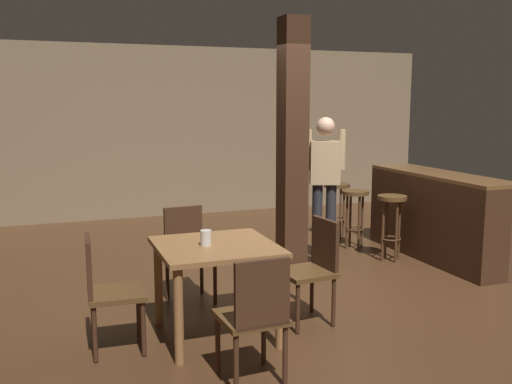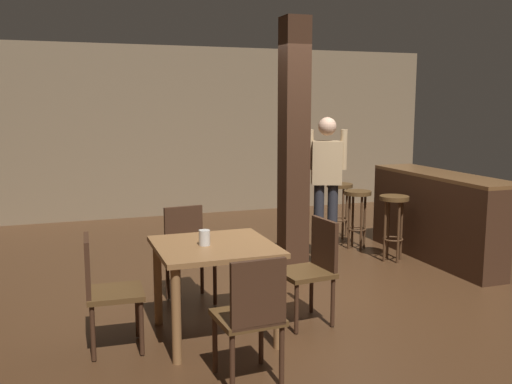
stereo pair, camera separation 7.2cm
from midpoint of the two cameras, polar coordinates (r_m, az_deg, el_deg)
The scene contains 14 objects.
ground_plane at distance 5.86m, azimuth 6.93°, elevation -9.87°, with size 10.80×10.80×0.00m, color #422816.
wall_back at distance 9.79m, azimuth -4.99°, elevation 6.07°, with size 8.00×0.10×2.80m, color #756047.
pillar at distance 6.36m, azimuth 3.34°, elevation 4.56°, with size 0.28×0.28×2.80m, color #382114.
dining_table at distance 4.60m, azimuth -4.48°, elevation -6.83°, with size 0.93×0.93×0.77m.
chair_west at distance 4.50m, azimuth -15.23°, elevation -9.20°, with size 0.44×0.44×0.89m.
chair_south at distance 3.85m, azimuth -0.64°, elevation -12.02°, with size 0.44×0.44×0.89m.
chair_east at distance 4.94m, azimuth 5.33°, elevation -7.29°, with size 0.46×0.46×0.89m.
chair_north at distance 5.47m, azimuth -7.23°, elevation -5.71°, with size 0.46×0.46×0.89m.
napkin_cup at distance 4.53m, azimuth -5.49°, elevation -4.59°, with size 0.09×0.09×0.12m, color beige.
standing_person at distance 6.64m, azimuth 6.57°, elevation 1.25°, with size 0.47×0.31×1.72m.
bar_counter at distance 7.19m, azimuth 16.92°, elevation -2.27°, with size 0.56×2.16×1.05m.
bar_stool_near at distance 6.98m, azimuth 13.13°, elevation -1.98°, with size 0.35×0.35×0.79m.
bar_stool_mid at distance 7.49m, azimuth 9.59°, elevation -1.29°, with size 0.35×0.35×0.76m.
bar_stool_far at distance 8.06m, azimuth 7.82°, elevation -0.46°, with size 0.36×0.36×0.76m.
Camera 1 is at (-2.58, -4.92, 1.88)m, focal length 40.00 mm.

